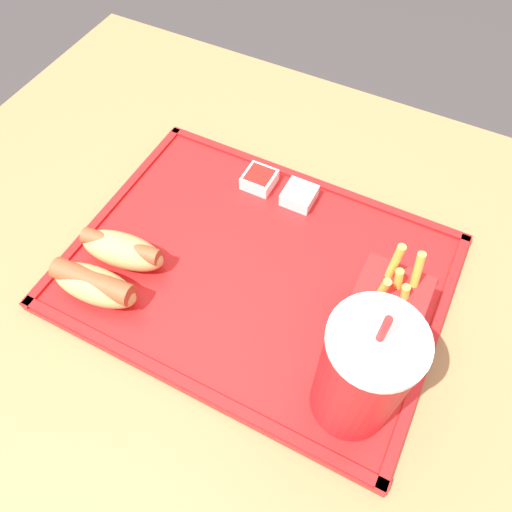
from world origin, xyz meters
The scene contains 9 objects.
ground_plane centered at (0.00, 0.00, 0.00)m, with size 8.00×8.00×0.00m, color #383333.
dining_table centered at (0.00, 0.00, 0.36)m, with size 1.06×0.82×0.72m.
food_tray centered at (0.00, 0.00, 0.73)m, with size 0.47×0.35×0.01m.
soda_cup centered at (-0.17, 0.10, 0.81)m, with size 0.09×0.09×0.20m.
hot_dog_far centered at (0.16, 0.12, 0.76)m, with size 0.12×0.05×0.04m.
hot_dog_near centered at (0.16, 0.06, 0.75)m, with size 0.12×0.06×0.04m.
fries_carton centered at (-0.16, -0.01, 0.77)m, with size 0.08×0.06×0.13m.
sauce_cup_mayo centered at (0.00, -0.13, 0.74)m, with size 0.04×0.04×0.02m.
sauce_cup_ketchup centered at (0.06, -0.13, 0.74)m, with size 0.04×0.04×0.02m.
Camera 1 is at (-0.15, 0.30, 1.27)m, focal length 35.00 mm.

